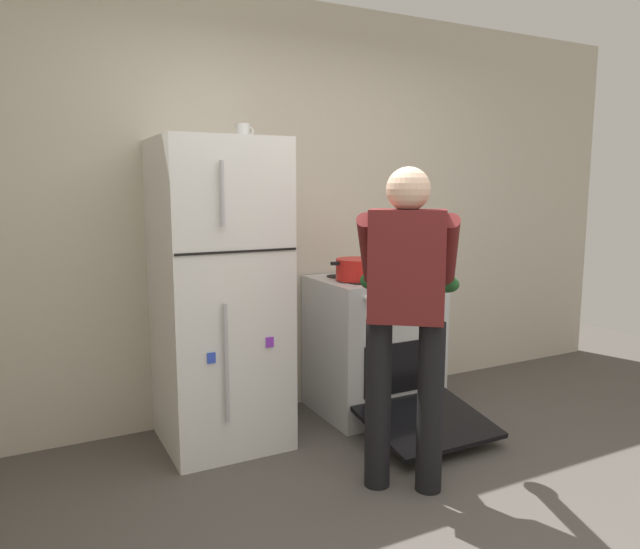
# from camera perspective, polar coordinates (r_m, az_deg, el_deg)

# --- Properties ---
(kitchen_wall_back) EXTENTS (6.00, 0.10, 2.70)m
(kitchen_wall_back) POSITION_cam_1_polar(r_m,az_deg,el_deg) (3.95, -4.30, 6.23)
(kitchen_wall_back) COLOR beige
(kitchen_wall_back) RESTS_ON ground
(refrigerator) EXTENTS (0.68, 0.72, 1.77)m
(refrigerator) POSITION_cam_1_polar(r_m,az_deg,el_deg) (3.46, -9.78, -1.92)
(refrigerator) COLOR white
(refrigerator) RESTS_ON ground
(stove_range) EXTENTS (0.76, 1.22, 0.91)m
(stove_range) POSITION_cam_1_polar(r_m,az_deg,el_deg) (3.99, 5.30, -6.94)
(stove_range) COLOR silver
(stove_range) RESTS_ON ground
(person_cook) EXTENTS (0.69, 0.74, 1.60)m
(person_cook) POSITION_cam_1_polar(r_m,az_deg,el_deg) (2.90, 8.37, -2.44)
(person_cook) COLOR black
(person_cook) RESTS_ON ground
(red_pot) EXTENTS (0.37, 0.27, 0.14)m
(red_pot) POSITION_cam_1_polar(r_m,az_deg,el_deg) (3.77, 3.63, 0.52)
(red_pot) COLOR red
(red_pot) RESTS_ON stove_range
(coffee_mug) EXTENTS (0.11, 0.08, 0.10)m
(coffee_mug) POSITION_cam_1_polar(r_m,az_deg,el_deg) (3.52, -7.52, 13.57)
(coffee_mug) COLOR silver
(coffee_mug) RESTS_ON refrigerator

